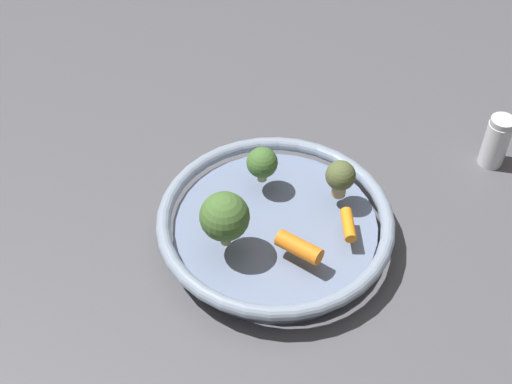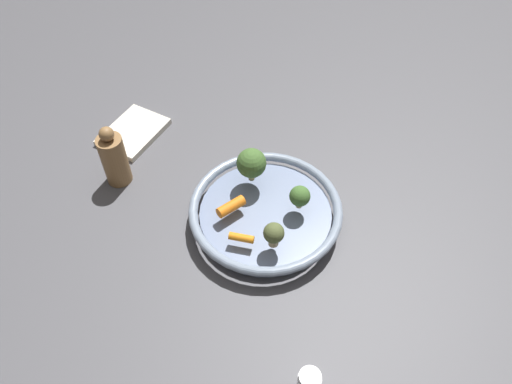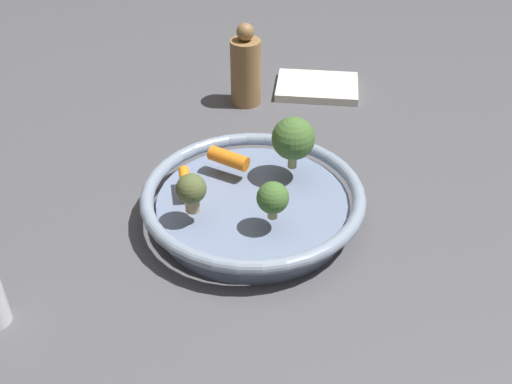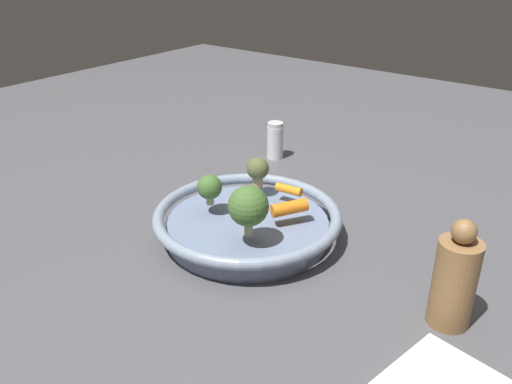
% 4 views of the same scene
% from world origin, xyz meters
% --- Properties ---
extents(ground_plane, '(2.40, 2.40, 0.00)m').
position_xyz_m(ground_plane, '(0.00, 0.00, 0.00)').
color(ground_plane, '#4C4C51').
extents(serving_bowl, '(0.30, 0.30, 0.05)m').
position_xyz_m(serving_bowl, '(0.00, 0.00, 0.03)').
color(serving_bowl, slate).
rests_on(serving_bowl, ground_plane).
extents(baby_carrot_left, '(0.06, 0.05, 0.02)m').
position_xyz_m(baby_carrot_left, '(0.03, -0.06, 0.06)').
color(baby_carrot_left, orange).
rests_on(baby_carrot_left, serving_bowl).
extents(baby_carrot_right, '(0.02, 0.05, 0.01)m').
position_xyz_m(baby_carrot_right, '(0.09, -0.02, 0.06)').
color(baby_carrot_right, orange).
rests_on(baby_carrot_right, serving_bowl).
extents(broccoli_floret_edge, '(0.04, 0.04, 0.05)m').
position_xyz_m(broccoli_floret_edge, '(-0.02, 0.06, 0.08)').
color(broccoli_floret_edge, tan).
rests_on(broccoli_floret_edge, serving_bowl).
extents(broccoli_floret_large, '(0.04, 0.04, 0.05)m').
position_xyz_m(broccoli_floret_large, '(0.08, 0.04, 0.08)').
color(broccoli_floret_large, tan).
rests_on(broccoli_floret_large, serving_bowl).
extents(broccoli_floret_small, '(0.06, 0.06, 0.08)m').
position_xyz_m(broccoli_floret_small, '(-0.06, -0.05, 0.09)').
color(broccoli_floret_small, tan).
rests_on(broccoli_floret_small, serving_bowl).
extents(pepper_mill, '(0.05, 0.05, 0.15)m').
position_xyz_m(pepper_mill, '(-0.01, -0.33, 0.06)').
color(pepper_mill, olive).
rests_on(pepper_mill, ground_plane).
extents(dish_towel, '(0.17, 0.14, 0.01)m').
position_xyz_m(dish_towel, '(-0.14, -0.37, 0.01)').
color(dish_towel, silver).
rests_on(dish_towel, ground_plane).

